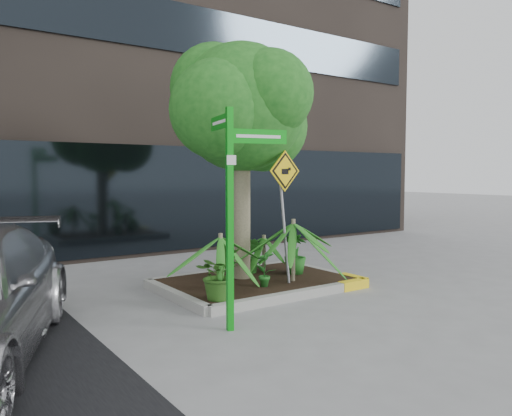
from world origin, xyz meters
TOP-DOWN VIEW (x-y plane):
  - ground at (0.00, 0.00)m, footprint 80.00×80.00m
  - planter at (0.23, 0.27)m, footprint 3.35×2.36m
  - tree at (0.04, 0.55)m, footprint 2.90×2.57m
  - palm_front at (0.63, -0.20)m, footprint 1.22×1.22m
  - palm_left at (-0.70, 0.03)m, footprint 1.02×1.02m
  - palm_back at (0.70, 0.78)m, footprint 0.79×0.79m
  - shrub_a at (-1.09, -0.55)m, footprint 0.95×0.95m
  - shrub_b at (1.06, 0.28)m, footprint 0.60×0.60m
  - shrub_c at (-0.03, -0.26)m, footprint 0.34×0.34m
  - shrub_d at (0.43, 0.76)m, footprint 0.43×0.43m
  - street_sign_post at (-1.41, -1.46)m, footprint 0.82×0.96m
  - cattle_sign at (0.43, -0.19)m, footprint 0.69×0.31m

SIDE VIEW (x-z plane):
  - ground at x=0.00m, z-range 0.00..0.00m
  - planter at x=0.23m, z-range 0.03..0.18m
  - shrub_c at x=-0.03m, z-range 0.15..0.77m
  - shrub_d at x=0.43m, z-range 0.15..0.82m
  - shrub_b at x=1.06m, z-range 0.15..0.91m
  - shrub_a at x=-1.09m, z-range 0.15..0.92m
  - palm_back at x=0.70m, z-range 0.37..1.24m
  - palm_left at x=-0.70m, z-range 0.43..1.56m
  - palm_front at x=0.63m, z-range 0.49..1.84m
  - cattle_sign at x=0.43m, z-range 0.55..2.81m
  - street_sign_post at x=-1.41m, z-range 0.34..3.19m
  - tree at x=0.04m, z-range 1.00..5.34m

